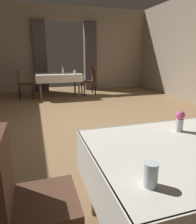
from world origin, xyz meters
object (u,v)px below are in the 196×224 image
chair_mid_left (23,82)px  flower_vase_near (180,120)px  chair_mid_right (91,79)px  flower_vase_mid (63,70)px  glass_mid_b (74,72)px  dining_table_near (187,160)px  glass_near_b (151,175)px  dining_table_mid (58,76)px  chair_near_left (28,195)px

chair_mid_left → flower_vase_near: 5.56m
chair_mid_right → flower_vase_mid: bearing=-167.4°
flower_vase_near → glass_mid_b: flower_vase_near is taller
dining_table_near → glass_near_b: (-0.48, -0.31, 0.16)m
dining_table_mid → chair_near_left: chair_near_left is taller
chair_mid_right → flower_vase_mid: size_ratio=4.37×
flower_vase_near → chair_mid_left: bearing=105.0°
chair_mid_left → chair_mid_right: bearing=3.6°
dining_table_mid → chair_mid_right: 1.11m
dining_table_near → glass_near_b: 0.59m
glass_near_b → chair_mid_right: bearing=77.5°
dining_table_near → chair_mid_left: (-1.32, 5.62, -0.13)m
flower_vase_near → flower_vase_mid: bearing=92.3°
chair_near_left → flower_vase_mid: flower_vase_mid is taller
chair_mid_right → glass_near_b: bearing=-102.5°
dining_table_mid → flower_vase_near: bearing=-86.3°
chair_mid_left → chair_mid_right: size_ratio=1.00×
chair_near_left → glass_near_b: 0.77m
chair_mid_right → flower_vase_mid: 1.04m
dining_table_near → flower_vase_near: flower_vase_near is taller
dining_table_mid → glass_near_b: bearing=-92.4°
dining_table_near → dining_table_mid: 5.65m
chair_near_left → chair_mid_left: same height
chair_near_left → flower_vase_near: bearing=6.7°
glass_near_b → flower_vase_mid: size_ratio=0.56×
dining_table_near → chair_mid_right: size_ratio=1.44×
chair_mid_left → flower_vase_mid: 1.28m
chair_near_left → glass_mid_b: (1.31, 5.33, 0.29)m
glass_mid_b → dining_table_near: bearing=-92.7°
chair_near_left → flower_vase_near: chair_near_left is taller
chair_mid_right → glass_mid_b: 0.74m
dining_table_near → chair_near_left: size_ratio=1.44×
chair_mid_left → flower_vase_near: bearing=-75.0°
dining_table_mid → glass_mid_b: (0.49, -0.20, 0.14)m
dining_table_mid → chair_mid_right: bearing=5.5°
flower_vase_mid → glass_mid_b: 0.36m
dining_table_near → glass_mid_b: glass_mid_b is taller
chair_near_left → flower_vase_near: (1.17, 0.14, 0.32)m
chair_mid_right → flower_vase_near: chair_mid_right is taller
chair_near_left → chair_mid_left: size_ratio=1.00×
glass_near_b → flower_vase_near: bearing=43.3°
dining_table_near → flower_vase_mid: size_ratio=6.30×
glass_near_b → glass_mid_b: glass_near_b is taller
flower_vase_near → glass_near_b: size_ratio=1.39×
dining_table_near → chair_mid_right: chair_mid_right is taller
dining_table_mid → flower_vase_mid: flower_vase_mid is taller
chair_near_left → chair_mid_left: 5.51m
chair_mid_right → glass_mid_b: chair_mid_right is taller
chair_mid_right → dining_table_near: bearing=-98.5°
dining_table_near → glass_mid_b: 5.46m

